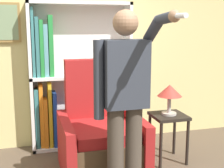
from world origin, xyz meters
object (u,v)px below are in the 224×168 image
(bookcase, at_px, (68,79))
(side_table, at_px, (168,124))
(table_lamp, at_px, (170,92))
(person_standing, at_px, (125,98))
(armchair, at_px, (100,138))

(bookcase, xyz_separation_m, side_table, (1.08, -0.79, -0.45))
(table_lamp, bearing_deg, side_table, 0.00)
(person_standing, xyz_separation_m, side_table, (0.78, 0.73, -0.53))
(person_standing, bearing_deg, bookcase, 101.41)
(bookcase, bearing_deg, person_standing, -78.59)
(armchair, relative_size, person_standing, 0.70)
(armchair, bearing_deg, table_lamp, 0.65)
(bookcase, distance_m, person_standing, 1.55)
(bookcase, bearing_deg, side_table, -36.07)
(person_standing, distance_m, table_lamp, 1.07)
(table_lamp, bearing_deg, armchair, -179.35)
(bookcase, relative_size, side_table, 3.29)
(armchair, height_order, table_lamp, armchair)
(bookcase, bearing_deg, table_lamp, -36.07)
(bookcase, relative_size, person_standing, 1.09)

